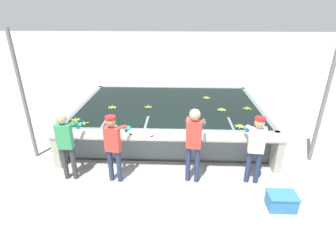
# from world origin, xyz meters

# --- Properties ---
(ground_plane) EXTENTS (80.00, 80.00, 0.00)m
(ground_plane) POSITION_xyz_m (0.00, 0.00, 0.00)
(ground_plane) COLOR #999993
(ground_plane) RESTS_ON ground
(wash_tank) EXTENTS (5.44, 3.85, 0.87)m
(wash_tank) POSITION_xyz_m (0.00, 2.36, 0.43)
(wash_tank) COLOR slate
(wash_tank) RESTS_ON ground
(work_ledge) EXTENTS (5.44, 0.45, 0.87)m
(work_ledge) POSITION_xyz_m (0.00, 0.23, 0.64)
(work_ledge) COLOR #B7B2A3
(work_ledge) RESTS_ON ground
(worker_0) EXTENTS (0.41, 0.71, 1.59)m
(worker_0) POSITION_xyz_m (-2.15, -0.30, 0.95)
(worker_0) COLOR #38383D
(worker_0) RESTS_ON ground
(worker_1) EXTENTS (0.48, 0.74, 1.56)m
(worker_1) POSITION_xyz_m (-1.11, -0.35, 0.94)
(worker_1) COLOR navy
(worker_1) RESTS_ON ground
(worker_2) EXTENTS (0.48, 0.74, 1.73)m
(worker_2) POSITION_xyz_m (0.61, -0.30, 1.05)
(worker_2) COLOR navy
(worker_2) RESTS_ON ground
(worker_3) EXTENTS (0.46, 0.73, 1.57)m
(worker_3) POSITION_xyz_m (1.93, -0.28, 0.94)
(worker_3) COLOR navy
(worker_3) RESTS_ON ground
(banana_bunch_floating_0) EXTENTS (0.27, 0.27, 0.08)m
(banana_bunch_floating_0) POSITION_xyz_m (-2.13, 0.78, 0.88)
(banana_bunch_floating_0) COLOR #7FAD33
(banana_bunch_floating_0) RESTS_ON wash_tank
(banana_bunch_floating_1) EXTENTS (0.27, 0.28, 0.08)m
(banana_bunch_floating_1) POSITION_xyz_m (-1.68, 1.96, 0.88)
(banana_bunch_floating_1) COLOR #9EC642
(banana_bunch_floating_1) RESTS_ON wash_tank
(banana_bunch_floating_2) EXTENTS (0.28, 0.27, 0.08)m
(banana_bunch_floating_2) POSITION_xyz_m (1.20, 2.98, 0.88)
(banana_bunch_floating_2) COLOR #9EC642
(banana_bunch_floating_2) RESTS_ON wash_tank
(banana_bunch_floating_3) EXTENTS (0.28, 0.28, 0.08)m
(banana_bunch_floating_3) POSITION_xyz_m (1.82, 0.75, 0.88)
(banana_bunch_floating_3) COLOR #93BC3D
(banana_bunch_floating_3) RESTS_ON wash_tank
(banana_bunch_floating_4) EXTENTS (0.28, 0.28, 0.08)m
(banana_bunch_floating_4) POSITION_xyz_m (1.53, 1.90, 0.88)
(banana_bunch_floating_4) COLOR #93BC3D
(banana_bunch_floating_4) RESTS_ON wash_tank
(banana_bunch_floating_5) EXTENTS (0.27, 0.28, 0.08)m
(banana_bunch_floating_5) POSITION_xyz_m (-0.62, 2.03, 0.88)
(banana_bunch_floating_5) COLOR #75A333
(banana_bunch_floating_5) RESTS_ON wash_tank
(banana_bunch_floating_6) EXTENTS (0.26, 0.28, 0.08)m
(banana_bunch_floating_6) POSITION_xyz_m (2.29, 2.03, 0.88)
(banana_bunch_floating_6) COLOR #8CB738
(banana_bunch_floating_6) RESTS_ON wash_tank
(banana_bunch_floating_7) EXTENTS (0.28, 0.26, 0.08)m
(banana_bunch_floating_7) POSITION_xyz_m (-2.42, 0.99, 0.88)
(banana_bunch_floating_7) COLOR #8CB738
(banana_bunch_floating_7) RESTS_ON wash_tank
(knife_0) EXTENTS (0.28, 0.26, 0.02)m
(knife_0) POSITION_xyz_m (-0.79, 0.17, 0.88)
(knife_0) COLOR silver
(knife_0) RESTS_ON work_ledge
(knife_1) EXTENTS (0.30, 0.23, 0.02)m
(knife_1) POSITION_xyz_m (-0.26, 0.17, 0.88)
(knife_1) COLOR silver
(knife_1) RESTS_ON work_ledge
(crate) EXTENTS (0.55, 0.39, 0.32)m
(crate) POSITION_xyz_m (2.30, -1.15, 0.16)
(crate) COLOR #3375B7
(crate) RESTS_ON ground
(support_post_left) EXTENTS (0.09, 0.09, 3.20)m
(support_post_left) POSITION_xyz_m (-3.45, 0.61, 1.60)
(support_post_left) COLOR slate
(support_post_left) RESTS_ON ground
(support_post_right) EXTENTS (0.09, 0.09, 3.20)m
(support_post_right) POSITION_xyz_m (3.69, 0.71, 1.60)
(support_post_right) COLOR slate
(support_post_right) RESTS_ON ground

